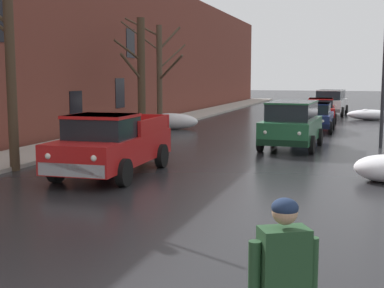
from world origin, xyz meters
The scene contains 14 objects.
left_sidewalk_slab centered at (-6.49, 18.00, 0.06)m, with size 2.45×80.00×0.13m, color #A8A399.
brick_townhouse_facade centered at (-8.22, 18.00, 4.39)m, with size 0.63×80.00×8.78m.
snow_bank_near_corner_right centered at (5.19, 31.04, 0.33)m, with size 2.94×1.35×0.70m.
snow_bank_along_right_kerb centered at (-5.01, 21.88, 0.40)m, with size 2.83×0.91×0.83m.
bare_tree_second_along_sidewalk centered at (-5.32, 8.89, 3.54)m, with size 3.17×1.94×6.93m.
bare_tree_mid_block centered at (-5.28, 18.47, 2.79)m, with size 1.31×2.15×5.45m.
bare_tree_far_down_block centered at (-5.24, 20.81, 2.97)m, with size 3.70×3.05×5.80m.
pickup_truck_red_approaching_near_lane centered at (-2.20, 9.11, 0.88)m, with size 2.26×4.98×1.76m.
suv_green_parked_kerbside_close centered at (1.99, 16.25, 0.99)m, with size 2.19×4.42×1.82m.
sedan_darkblue_parked_kerbside_mid centered at (2.29, 23.14, 0.75)m, with size 1.99×3.98×1.42m.
sedan_red_parked_far_down_block centered at (2.21, 29.15, 0.75)m, with size 2.07×4.32×1.42m.
suv_white_queued_behind_truck centered at (2.54, 34.65, 0.99)m, with size 2.39×4.76×1.82m.
pedestrian_with_coffee centered at (3.82, 0.28, 1.04)m, with size 0.61×0.51×1.76m.
street_lamp_post centered at (5.30, 17.46, 3.33)m, with size 0.44×0.24×5.96m.
Camera 1 is at (4.37, -4.06, 2.78)m, focal length 48.78 mm.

